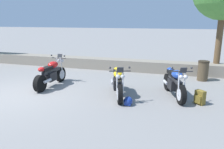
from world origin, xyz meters
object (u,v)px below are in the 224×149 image
object	(u,v)px
motorcycle_blue_far_right	(175,83)
rider_helmet	(128,101)
motorcycle_yellow_centre	(118,83)
trash_bin	(203,71)
rider_backpack	(200,97)
motorcycle_red_near_left	(51,74)

from	to	relation	value
motorcycle_blue_far_right	rider_helmet	bearing A→B (deg)	-136.95
motorcycle_yellow_centre	trash_bin	bearing A→B (deg)	44.95
motorcycle_yellow_centre	motorcycle_blue_far_right	xyz separation A→B (m)	(1.85, 0.50, 0.00)
rider_backpack	motorcycle_blue_far_right	bearing A→B (deg)	147.77
motorcycle_red_near_left	trash_bin	world-z (taller)	motorcycle_red_near_left
rider_helmet	trash_bin	distance (m)	4.46
rider_backpack	rider_helmet	distance (m)	2.24
rider_backpack	trash_bin	bearing A→B (deg)	83.31
motorcycle_red_near_left	rider_helmet	size ratio (longest dim) A/B	7.36
motorcycle_yellow_centre	rider_helmet	size ratio (longest dim) A/B	7.12
motorcycle_red_near_left	rider_helmet	distance (m)	3.55
motorcycle_yellow_centre	motorcycle_blue_far_right	distance (m)	1.91
rider_backpack	trash_bin	size ratio (longest dim) A/B	0.55
motorcycle_red_near_left	motorcycle_blue_far_right	distance (m)	4.67
rider_helmet	trash_bin	world-z (taller)	trash_bin
motorcycle_blue_far_right	trash_bin	size ratio (longest dim) A/B	2.33
motorcycle_yellow_centre	motorcycle_blue_far_right	world-z (taller)	same
rider_helmet	trash_bin	xyz separation A→B (m)	(2.46, 3.71, 0.30)
motorcycle_blue_far_right	rider_helmet	world-z (taller)	motorcycle_blue_far_right
motorcycle_blue_far_right	motorcycle_red_near_left	bearing A→B (deg)	-178.55
rider_backpack	trash_bin	xyz separation A→B (m)	(0.35, 2.97, 0.19)
rider_helmet	trash_bin	size ratio (longest dim) A/B	0.33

